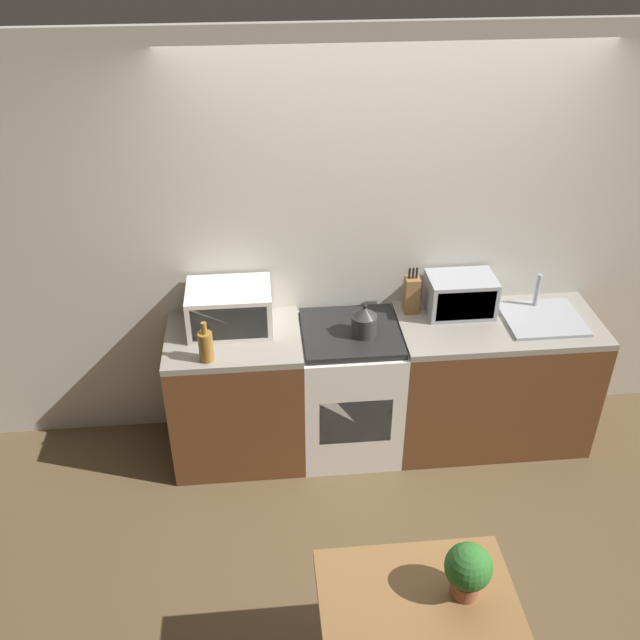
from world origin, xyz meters
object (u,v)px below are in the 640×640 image
microwave (230,308)px  toaster_oven (460,295)px  dining_table (416,616)px  stove_range (349,389)px  bottle (206,346)px  kettle (364,321)px

microwave → toaster_oven: size_ratio=1.22×
toaster_oven → dining_table: bearing=-108.9°
microwave → stove_range: bearing=-8.4°
stove_range → bottle: 1.04m
stove_range → microwave: microwave is taller
stove_range → dining_table: stove_range is taller
microwave → kettle: bearing=-10.8°
stove_range → toaster_oven: 0.92m
dining_table → bottle: bearing=120.4°
stove_range → microwave: 0.94m
kettle → bottle: (-0.93, -0.18, 0.00)m
bottle → toaster_oven: bottle is taller
bottle → toaster_oven: (1.56, 0.37, 0.03)m
microwave → toaster_oven: microwave is taller
bottle → microwave: bearing=68.1°
kettle → bottle: size_ratio=0.83×
toaster_oven → bottle: bearing=-166.7°
kettle → microwave: microwave is taller
kettle → stove_range: bearing=147.6°
microwave → dining_table: 2.07m
microwave → dining_table: microwave is taller
kettle → microwave: size_ratio=0.42×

